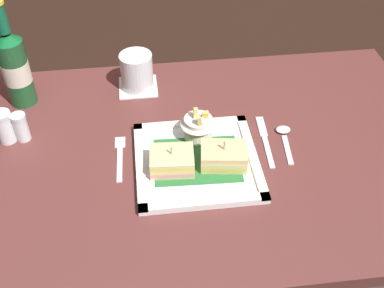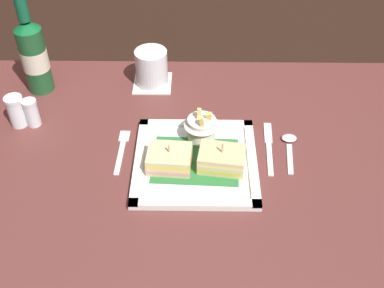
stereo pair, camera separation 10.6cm
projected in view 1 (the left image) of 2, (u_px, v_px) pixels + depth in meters
dining_table at (188, 198)px, 1.22m from camera, size 1.20×0.74×0.78m
square_plate at (197, 161)px, 1.07m from camera, size 0.27×0.27×0.02m
sandwich_half_left at (172, 161)px, 1.04m from camera, size 0.10×0.08×0.06m
sandwich_half_right at (224, 156)px, 1.05m from camera, size 0.11×0.08×0.07m
fries_cup at (198, 124)px, 1.10m from camera, size 0.08×0.08×0.08m
beer_bottle at (15, 67)px, 1.17m from camera, size 0.07×0.07×0.28m
drink_coaster at (138, 87)px, 1.29m from camera, size 0.10×0.10×0.00m
water_glass at (137, 73)px, 1.26m from camera, size 0.08×0.08×0.10m
fork at (120, 155)px, 1.09m from camera, size 0.02×0.14×0.00m
knife at (265, 139)px, 1.14m from camera, size 0.02×0.18×0.00m
spoon at (284, 135)px, 1.14m from camera, size 0.03×0.13×0.01m
salt_shaker at (5, 128)px, 1.11m from camera, size 0.04×0.04×0.08m
pepper_shaker at (21, 128)px, 1.12m from camera, size 0.03×0.03×0.07m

